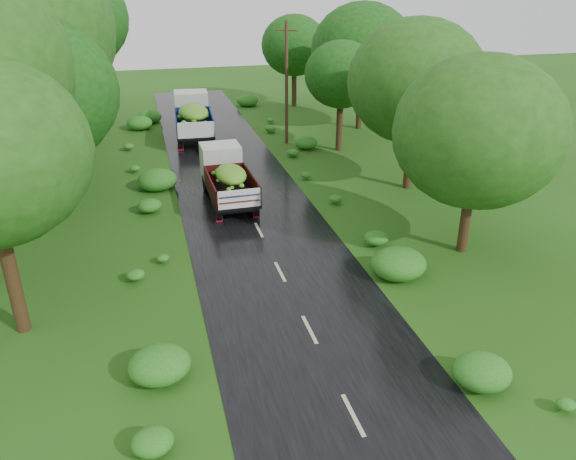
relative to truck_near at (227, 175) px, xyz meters
name	(u,v)px	position (x,y,z in m)	size (l,w,h in m)	color
ground	(353,415)	(0.78, -15.94, -1.38)	(120.00, 120.00, 0.00)	#22470F
road	(301,313)	(0.78, -10.94, -1.37)	(6.50, 80.00, 0.02)	black
road_lines	(294,298)	(0.78, -9.94, -1.36)	(0.12, 69.60, 0.00)	#BFB78C
truck_near	(227,175)	(0.00, 0.00, 0.00)	(2.16, 5.85, 2.44)	black
truck_far	(193,115)	(-0.39, 12.33, 0.23)	(2.76, 6.88, 2.84)	black
utility_pole	(286,83)	(5.52, 9.42, 2.66)	(1.29, 0.65, 7.84)	#382616
trees_left	(17,47)	(-9.41, 4.97, 5.81)	(7.22, 33.41, 10.45)	black
trees_right	(370,71)	(9.68, 5.52, 3.85)	(6.85, 32.06, 7.29)	black
shrubs	(250,207)	(0.78, -1.94, -1.03)	(11.90, 44.00, 0.70)	#1C6B19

